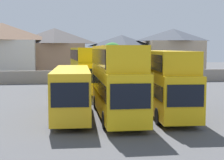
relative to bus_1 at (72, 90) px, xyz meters
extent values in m
plane|color=#4C4C4F|center=(3.27, 17.65, -1.99)|extent=(140.00, 140.00, 0.00)
cube|color=gray|center=(3.27, 23.53, -1.09)|extent=(56.00, 0.50, 1.80)
cube|color=yellow|center=(0.00, 0.01, -0.07)|extent=(2.84, 10.18, 3.13)
cube|color=black|center=(-0.20, -5.05, 0.31)|extent=(2.15, 0.17, 1.41)
cube|color=black|center=(0.00, 0.01, 0.31)|extent=(2.85, 9.37, 0.98)
cylinder|color=black|center=(1.00, -3.16, -1.44)|extent=(0.34, 1.11, 1.10)
cylinder|color=black|center=(-1.25, -3.07, -1.44)|extent=(0.34, 1.11, 1.10)
cylinder|color=black|center=(1.25, 3.09, -1.44)|extent=(0.34, 1.11, 1.10)
cylinder|color=black|center=(-1.00, 3.18, -1.44)|extent=(0.34, 1.11, 1.10)
cube|color=yellow|center=(3.14, -0.43, -0.06)|extent=(2.66, 11.19, 3.13)
cube|color=black|center=(3.10, -6.03, 0.31)|extent=(2.27, 0.10, 1.41)
cube|color=black|center=(3.14, -0.43, 0.31)|extent=(2.70, 10.30, 0.98)
cube|color=yellow|center=(3.14, -0.15, 2.31)|extent=(2.61, 10.63, 1.62)
cube|color=black|center=(3.14, -0.15, 2.31)|extent=(2.69, 10.08, 1.13)
cylinder|color=black|center=(4.30, -3.90, -1.44)|extent=(0.31, 1.10, 1.10)
cylinder|color=black|center=(1.93, -3.88, -1.44)|extent=(0.31, 1.10, 1.10)
cylinder|color=black|center=(4.35, 3.03, -1.44)|extent=(0.31, 1.10, 1.10)
cylinder|color=black|center=(1.98, 3.04, -1.44)|extent=(0.31, 1.10, 1.10)
cube|color=yellow|center=(6.81, -0.10, -0.17)|extent=(3.13, 10.63, 2.91)
cube|color=black|center=(6.49, -5.36, 0.18)|extent=(2.20, 0.21, 1.31)
cube|color=black|center=(6.81, -0.10, 0.18)|extent=(3.12, 9.79, 0.92)
cube|color=yellow|center=(6.82, 0.16, 2.02)|extent=(3.05, 10.10, 1.46)
cube|color=black|center=(6.82, 0.16, 2.02)|extent=(3.11, 9.58, 1.02)
cylinder|color=black|center=(7.76, -3.42, -1.44)|extent=(0.37, 1.12, 1.10)
cylinder|color=black|center=(5.46, -3.28, -1.44)|extent=(0.37, 1.12, 1.10)
cylinder|color=black|center=(8.15, 3.07, -1.44)|extent=(0.37, 1.12, 1.10)
cylinder|color=black|center=(5.86, 3.21, -1.44)|extent=(0.37, 1.12, 1.10)
cube|color=#E2B90D|center=(1.75, 13.20, -0.08)|extent=(3.12, 10.20, 3.10)
cube|color=black|center=(2.05, 8.15, 0.29)|extent=(2.22, 0.21, 1.39)
cube|color=black|center=(1.75, 13.20, 0.29)|extent=(3.11, 9.40, 0.98)
cube|color=#E2B90D|center=(1.74, 13.45, 2.24)|extent=(3.04, 9.70, 1.54)
cube|color=black|center=(1.74, 13.45, 2.24)|extent=(3.10, 9.20, 1.08)
cylinder|color=black|center=(3.10, 10.15, -1.44)|extent=(0.36, 1.12, 1.10)
cylinder|color=black|center=(0.78, 10.01, -1.44)|extent=(0.36, 1.12, 1.10)
cylinder|color=black|center=(2.73, 16.38, -1.44)|extent=(0.36, 1.12, 1.10)
cylinder|color=black|center=(0.41, 16.24, -1.44)|extent=(0.36, 1.12, 1.10)
cube|color=yellow|center=(4.71, 13.50, -0.03)|extent=(2.86, 10.26, 3.19)
cube|color=black|center=(4.88, 8.39, 0.35)|extent=(2.21, 0.16, 1.43)
cube|color=black|center=(4.71, 13.50, 0.35)|extent=(2.87, 9.45, 1.00)
cube|color=yellow|center=(4.70, 13.76, 2.29)|extent=(2.79, 9.75, 1.47)
cube|color=black|center=(4.70, 13.76, 2.29)|extent=(2.86, 9.25, 1.03)
cylinder|color=black|center=(5.97, 10.39, -1.44)|extent=(0.34, 1.11, 1.10)
cylinder|color=black|center=(3.66, 10.31, -1.44)|extent=(0.34, 1.11, 1.10)
cylinder|color=black|center=(5.75, 16.70, -1.44)|extent=(0.34, 1.11, 1.10)
cylinder|color=black|center=(3.45, 16.62, -1.44)|extent=(0.34, 1.11, 1.10)
cube|color=silver|center=(-10.43, 31.71, 1.13)|extent=(10.68, 6.54, 6.23)
pyramid|color=brown|center=(-10.43, 31.71, 5.61)|extent=(11.22, 6.86, 2.73)
cube|color=#9E7A60|center=(-2.20, 33.35, 0.89)|extent=(9.81, 6.68, 5.74)
pyramid|color=#514C4C|center=(-2.20, 33.35, 5.03)|extent=(10.30, 7.02, 2.55)
cube|color=tan|center=(9.28, 33.63, 0.64)|extent=(8.02, 6.38, 5.25)
pyramid|color=#3D424C|center=(9.28, 33.63, 4.25)|extent=(8.42, 6.70, 1.98)
cube|color=tan|center=(18.42, 33.24, 1.13)|extent=(9.35, 7.26, 6.23)
pyramid|color=#3D424C|center=(18.42, 33.24, 5.30)|extent=(9.82, 7.62, 2.12)
cylinder|color=brown|center=(6.53, 26.03, -0.48)|extent=(0.57, 0.57, 3.01)
sphere|color=#387F33|center=(6.53, 26.03, 2.18)|extent=(3.29, 3.29, 3.29)
camera|label=1|loc=(-0.41, -23.85, 2.94)|focal=53.55mm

